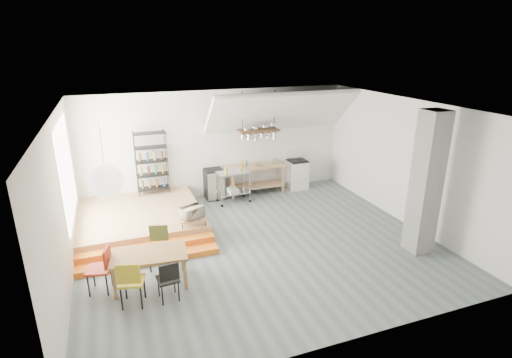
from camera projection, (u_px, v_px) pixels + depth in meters
name	position (u px, v px, depth m)	size (l,w,h in m)	color
floor	(259.00, 244.00, 9.39)	(8.00, 8.00, 0.00)	slate
wall_back	(218.00, 144.00, 11.97)	(8.00, 0.04, 3.20)	silver
wall_left	(62.00, 204.00, 7.55)	(0.04, 7.00, 3.20)	silver
wall_right	(405.00, 162.00, 10.18)	(0.04, 7.00, 3.20)	silver
ceiling	(259.00, 108.00, 8.35)	(8.00, 7.00, 0.02)	white
slope_ceiling	(281.00, 112.00, 11.72)	(4.40, 1.80, 0.15)	white
window_pane	(67.00, 171.00, 8.82)	(0.02, 2.50, 2.20)	white
platform	(141.00, 218.00, 10.27)	(3.00, 3.00, 0.40)	#A77C53
step_lower	(150.00, 259.00, 8.59)	(3.00, 0.35, 0.13)	orange
step_upper	(148.00, 249.00, 8.88)	(3.00, 0.35, 0.27)	orange
concrete_column	(426.00, 184.00, 8.62)	(0.50, 0.50, 3.20)	gray
kitchen_counter	(256.00, 174.00, 12.34)	(1.80, 0.60, 0.91)	#A77C53
stove	(297.00, 174.00, 12.85)	(0.60, 0.60, 1.18)	white
pot_rack	(260.00, 133.00, 11.71)	(1.20, 0.50, 1.43)	#422A1A
wire_shelving	(152.00, 162.00, 11.13)	(0.88, 0.38, 1.80)	black
microwave_shelf	(192.00, 219.00, 9.41)	(0.60, 0.40, 0.16)	#A77C53
paper_lantern	(106.00, 181.00, 6.98)	(0.60, 0.60, 0.60)	white
dining_table	(149.00, 257.00, 7.65)	(1.49, 0.94, 0.67)	brown
chair_mustard	(131.00, 280.00, 6.99)	(0.52, 0.52, 0.93)	gold
chair_black	(168.00, 278.00, 7.17)	(0.41, 0.41, 0.82)	black
chair_olive	(159.00, 243.00, 8.31)	(0.50, 0.50, 0.89)	#5D6530
chair_red	(102.00, 266.00, 7.45)	(0.51, 0.51, 0.91)	red
rolling_cart	(233.00, 183.00, 11.65)	(0.98, 0.60, 0.93)	silver
mini_fridge	(214.00, 184.00, 12.00)	(0.54, 0.54, 0.91)	black
microwave	(192.00, 213.00, 9.36)	(0.51, 0.35, 0.28)	beige
bowl	(258.00, 165.00, 12.21)	(0.21, 0.21, 0.05)	silver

